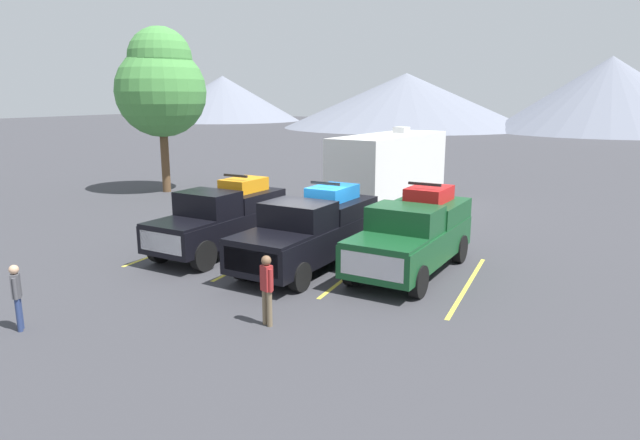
% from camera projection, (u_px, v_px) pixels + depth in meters
% --- Properties ---
extents(ground_plane, '(240.00, 240.00, 0.00)m').
position_uv_depth(ground_plane, '(306.00, 264.00, 17.51)').
color(ground_plane, '#38383D').
extents(pickup_truck_a, '(2.52, 5.39, 2.55)m').
position_uv_depth(pickup_truck_a, '(223.00, 217.00, 18.67)').
color(pickup_truck_a, black).
rests_on(pickup_truck_a, ground).
extents(pickup_truck_b, '(2.64, 5.94, 2.52)m').
position_uv_depth(pickup_truck_b, '(311.00, 229.00, 17.11)').
color(pickup_truck_b, black).
rests_on(pickup_truck_b, ground).
extents(pickup_truck_c, '(2.63, 5.61, 2.59)m').
position_uv_depth(pickup_truck_c, '(414.00, 233.00, 16.55)').
color(pickup_truck_c, '#144723').
rests_on(pickup_truck_c, ground).
extents(lot_stripe_a, '(0.12, 5.50, 0.01)m').
position_uv_depth(lot_stripe_a, '(179.00, 246.00, 19.62)').
color(lot_stripe_a, gold).
rests_on(lot_stripe_a, ground).
extents(lot_stripe_b, '(0.12, 5.50, 0.01)m').
position_uv_depth(lot_stripe_b, '(261.00, 257.00, 18.25)').
color(lot_stripe_b, gold).
rests_on(lot_stripe_b, ground).
extents(lot_stripe_c, '(0.12, 5.50, 0.01)m').
position_uv_depth(lot_stripe_c, '(356.00, 270.00, 16.89)').
color(lot_stripe_c, gold).
rests_on(lot_stripe_c, ground).
extents(lot_stripe_d, '(0.12, 5.50, 0.01)m').
position_uv_depth(lot_stripe_d, '(468.00, 285.00, 15.52)').
color(lot_stripe_d, gold).
rests_on(lot_stripe_d, ground).
extents(camper_trailer_a, '(3.57, 9.13, 3.74)m').
position_uv_depth(camper_trailer_a, '(390.00, 166.00, 26.13)').
color(camper_trailer_a, white).
rests_on(camper_trailer_a, ground).
extents(person_a, '(0.28, 0.29, 1.53)m').
position_uv_depth(person_a, '(17.00, 293.00, 12.35)').
color(person_a, navy).
rests_on(person_a, ground).
extents(person_b, '(0.35, 0.27, 1.67)m').
position_uv_depth(person_b, '(267.00, 286.00, 12.60)').
color(person_b, '#726047').
rests_on(person_b, ground).
extents(tree_a, '(4.80, 4.80, 8.78)m').
position_uv_depth(tree_a, '(161.00, 84.00, 29.56)').
color(tree_a, brown).
rests_on(tree_a, ground).
extents(mountain_ridge, '(164.43, 47.59, 14.28)m').
position_uv_depth(mountain_ridge, '(603.00, 93.00, 84.81)').
color(mountain_ridge, slate).
rests_on(mountain_ridge, ground).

